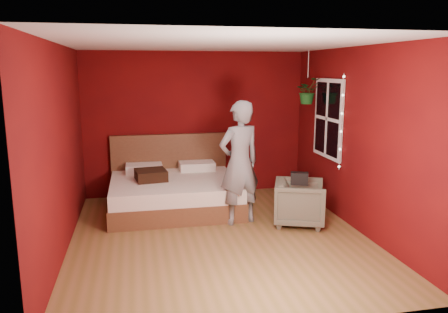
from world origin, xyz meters
TOP-DOWN VIEW (x-y plane):
  - floor at (0.00, 0.00)m, footprint 4.50×4.50m
  - room_walls at (0.00, 0.00)m, footprint 4.04×4.54m
  - window at (1.97, 0.90)m, footprint 0.05×0.97m
  - fairy_lights at (1.94, 0.38)m, footprint 0.04×0.04m
  - bed at (-0.49, 1.42)m, footprint 2.07×1.76m
  - person at (0.41, 0.50)m, footprint 0.78×0.63m
  - armchair at (1.27, 0.25)m, footprint 0.93×0.92m
  - handbag at (1.18, 0.06)m, footprint 0.27×0.20m
  - throw_pillow at (-0.86, 1.33)m, footprint 0.54×0.54m
  - hanging_plant at (1.76, 1.29)m, footprint 0.48×0.45m

SIDE VIEW (x-z plane):
  - floor at x=0.00m, z-range 0.00..0.00m
  - bed at x=-0.49m, z-range -0.27..0.86m
  - armchair at x=1.27m, z-range 0.00..0.67m
  - throw_pillow at x=-0.86m, z-range 0.52..0.69m
  - handbag at x=1.18m, z-range 0.67..0.84m
  - person at x=0.41m, z-range 0.00..1.84m
  - fairy_lights at x=1.94m, z-range 0.77..2.22m
  - window at x=1.97m, z-range 0.87..2.14m
  - room_walls at x=0.00m, z-range 0.37..2.99m
  - hanging_plant at x=1.76m, z-range 1.48..2.37m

